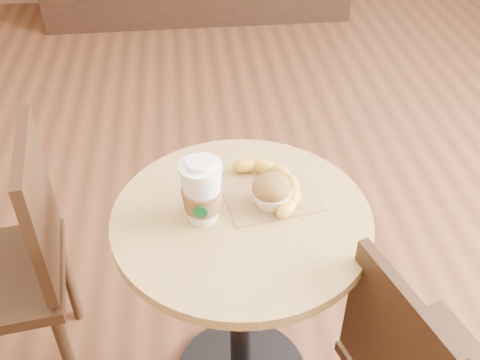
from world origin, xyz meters
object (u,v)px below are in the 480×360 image
Objects in this scene: cafe_table at (242,275)px; banana at (270,186)px; muffin at (271,191)px; coffee_cup at (202,193)px; chair_left at (13,263)px.

banana is (0.08, 0.08, 0.25)m from cafe_table.
muffin is (0.08, 0.03, 0.28)m from cafe_table.
coffee_cup is 0.21m from banana.
chair_left reaches higher than banana.
banana is at bearing 42.69° from cafe_table.
coffee_cup reaches higher than chair_left.
cafe_table is 0.67m from chair_left.
cafe_table is 0.32m from coffee_cup.
banana is (0.18, 0.08, -0.06)m from coffee_cup.
muffin is at bearing -116.54° from banana.
coffee_cup reaches higher than cafe_table.
cafe_table is at bearing 70.57° from chair_left.
banana is at bearing 30.98° from coffee_cup.
coffee_cup is 0.18m from muffin.
muffin reaches higher than banana.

